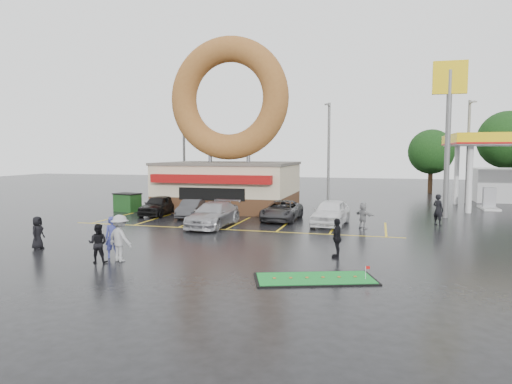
% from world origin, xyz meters
% --- Properties ---
extents(ground, '(120.00, 120.00, 0.00)m').
position_xyz_m(ground, '(0.00, 0.00, 0.00)').
color(ground, black).
rests_on(ground, ground).
extents(donut_shop, '(10.20, 8.70, 13.50)m').
position_xyz_m(donut_shop, '(-3.00, 12.97, 4.46)').
color(donut_shop, '#472B19').
rests_on(donut_shop, ground).
extents(shell_sign, '(2.20, 0.36, 10.60)m').
position_xyz_m(shell_sign, '(13.00, 12.00, 7.38)').
color(shell_sign, slate).
rests_on(shell_sign, ground).
extents(streetlight_left, '(0.40, 2.21, 9.00)m').
position_xyz_m(streetlight_left, '(-10.00, 19.92, 4.78)').
color(streetlight_left, slate).
rests_on(streetlight_left, ground).
extents(streetlight_mid, '(0.40, 2.21, 9.00)m').
position_xyz_m(streetlight_mid, '(4.00, 20.92, 4.78)').
color(streetlight_mid, slate).
rests_on(streetlight_mid, ground).
extents(streetlight_right, '(0.40, 2.21, 9.00)m').
position_xyz_m(streetlight_right, '(16.00, 21.92, 4.78)').
color(streetlight_right, slate).
rests_on(streetlight_right, ground).
extents(tree_far_c, '(6.30, 6.30, 9.00)m').
position_xyz_m(tree_far_c, '(22.00, 34.00, 5.84)').
color(tree_far_c, '#332114').
rests_on(tree_far_c, ground).
extents(tree_far_d, '(4.90, 4.90, 7.00)m').
position_xyz_m(tree_far_d, '(14.00, 32.00, 4.53)').
color(tree_far_d, '#332114').
rests_on(tree_far_d, ground).
extents(car_black, '(1.94, 4.25, 1.41)m').
position_xyz_m(car_black, '(-6.68, 8.00, 0.71)').
color(car_black, black).
rests_on(car_black, ground).
extents(car_dgrey, '(1.78, 3.88, 1.23)m').
position_xyz_m(car_dgrey, '(-3.92, 7.51, 0.62)').
color(car_dgrey, '#303033').
rests_on(car_dgrey, ground).
extents(car_silver, '(2.28, 5.14, 1.47)m').
position_xyz_m(car_silver, '(-1.09, 4.26, 0.73)').
color(car_silver, '#9A999E').
rests_on(car_silver, ground).
extents(car_grey, '(2.28, 4.71, 1.29)m').
position_xyz_m(car_grey, '(2.39, 7.85, 0.65)').
color(car_grey, '#2F2F32').
rests_on(car_grey, ground).
extents(car_white, '(2.33, 4.80, 1.58)m').
position_xyz_m(car_white, '(5.72, 6.62, 0.79)').
color(car_white, white).
rests_on(car_white, ground).
extents(person_blue, '(0.76, 0.74, 1.75)m').
position_xyz_m(person_blue, '(-2.39, -4.50, 0.88)').
color(person_blue, navy).
rests_on(person_blue, ground).
extents(person_blackjkt, '(0.91, 0.79, 1.60)m').
position_xyz_m(person_blackjkt, '(-2.42, -5.53, 0.80)').
color(person_blackjkt, black).
rests_on(person_blackjkt, ground).
extents(person_hoodie, '(1.41, 1.09, 1.93)m').
position_xyz_m(person_hoodie, '(-1.69, -5.05, 0.97)').
color(person_hoodie, '#969699').
rests_on(person_hoodie, ground).
extents(person_bystander, '(0.58, 0.80, 1.54)m').
position_xyz_m(person_bystander, '(-6.68, -3.98, 0.77)').
color(person_bystander, black).
rests_on(person_bystander, ground).
extents(person_cameraman, '(0.43, 1.00, 1.70)m').
position_xyz_m(person_cameraman, '(6.89, -2.05, 0.85)').
color(person_cameraman, black).
rests_on(person_cameraman, ground).
extents(person_walker_near, '(1.32, 1.33, 1.53)m').
position_xyz_m(person_walker_near, '(7.69, 5.96, 0.77)').
color(person_walker_near, gray).
rests_on(person_walker_near, ground).
extents(person_walker_far, '(0.83, 0.82, 1.93)m').
position_xyz_m(person_walker_far, '(12.11, 8.31, 0.97)').
color(person_walker_far, black).
rests_on(person_walker_far, ground).
extents(dumpster, '(2.04, 1.61, 1.30)m').
position_xyz_m(dumpster, '(-9.94, 9.28, 0.65)').
color(dumpster, '#1B481B').
rests_on(dumpster, ground).
extents(putting_green, '(4.60, 3.12, 0.53)m').
position_xyz_m(putting_green, '(6.45, -5.69, 0.03)').
color(putting_green, black).
rests_on(putting_green, ground).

